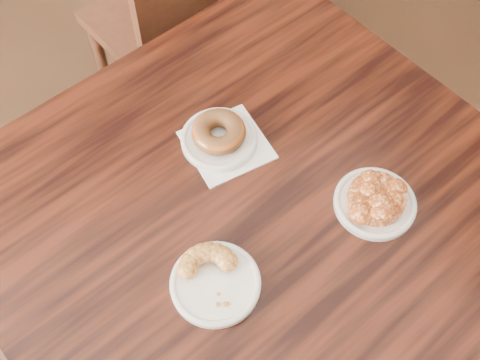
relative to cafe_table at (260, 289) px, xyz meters
name	(u,v)px	position (x,y,z in m)	size (l,w,h in m)	color
room_walls	(172,24)	(-0.16, -0.14, 1.02)	(5.02, 5.02, 2.80)	tan
cafe_table	(260,289)	(0.00, 0.00, 0.00)	(1.00, 1.00, 0.75)	black
chair_far	(167,21)	(0.05, 0.87, 0.08)	(0.44, 0.44, 0.90)	black
napkin	(227,145)	(-0.01, 0.17, 0.38)	(0.15, 0.15, 0.00)	white
plate_donut	(219,139)	(-0.02, 0.19, 0.38)	(0.15, 0.15, 0.01)	white
plate_cruller	(215,284)	(-0.14, -0.10, 0.38)	(0.16, 0.16, 0.01)	white
plate_fritter	(375,203)	(0.20, -0.06, 0.38)	(0.15, 0.15, 0.01)	silver
glazed_donut	(219,132)	(-0.02, 0.19, 0.41)	(0.11, 0.11, 0.04)	brown
apple_fritter	(377,197)	(0.20, -0.06, 0.40)	(0.15, 0.15, 0.04)	#471C07
cruller_fragment	(215,279)	(-0.14, -0.10, 0.40)	(0.12, 0.12, 0.03)	brown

